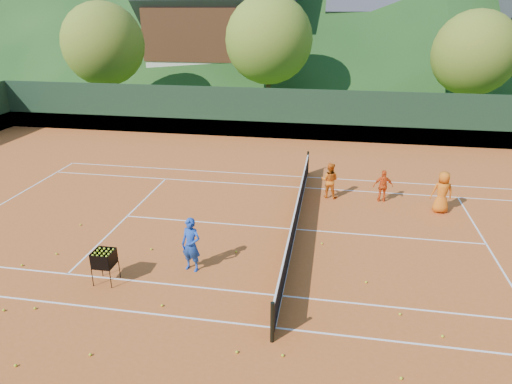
% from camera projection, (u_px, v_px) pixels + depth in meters
% --- Properties ---
extents(ground, '(400.00, 400.00, 0.00)m').
position_uv_depth(ground, '(295.00, 230.00, 16.28)').
color(ground, '#2D571B').
rests_on(ground, ground).
extents(clay_court, '(40.00, 24.00, 0.02)m').
position_uv_depth(clay_court, '(295.00, 230.00, 16.28)').
color(clay_court, '#B7521D').
rests_on(clay_court, ground).
extents(coach, '(0.69, 0.53, 1.69)m').
position_uv_depth(coach, '(191.00, 245.00, 13.47)').
color(coach, '#1A43AD').
rests_on(coach, clay_court).
extents(student_a, '(0.81, 0.68, 1.49)m').
position_uv_depth(student_a, '(329.00, 180.00, 18.76)').
color(student_a, orange).
rests_on(student_a, clay_court).
extents(student_b, '(0.80, 0.38, 1.33)m').
position_uv_depth(student_b, '(383.00, 186.00, 18.39)').
color(student_b, '#E24C14').
rests_on(student_b, clay_court).
extents(student_c, '(0.85, 0.60, 1.64)m').
position_uv_depth(student_c, '(442.00, 192.00, 17.35)').
color(student_c, orange).
rests_on(student_c, clay_court).
extents(tennis_ball_0, '(0.07, 0.07, 0.07)m').
position_uv_depth(tennis_ball_0, '(366.00, 282.00, 13.08)').
color(tennis_ball_0, '#B5D323').
rests_on(tennis_ball_0, clay_court).
extents(tennis_ball_1, '(0.07, 0.07, 0.07)m').
position_uv_depth(tennis_ball_1, '(192.00, 252.00, 14.71)').
color(tennis_ball_1, '#B5D323').
rests_on(tennis_ball_1, clay_court).
extents(tennis_ball_2, '(0.07, 0.07, 0.07)m').
position_uv_depth(tennis_ball_2, '(442.00, 336.00, 10.93)').
color(tennis_ball_2, '#B5D323').
rests_on(tennis_ball_2, clay_court).
extents(tennis_ball_4, '(0.07, 0.07, 0.07)m').
position_uv_depth(tennis_ball_4, '(22.00, 265.00, 13.95)').
color(tennis_ball_4, '#B5D323').
rests_on(tennis_ball_4, clay_court).
extents(tennis_ball_6, '(0.07, 0.07, 0.07)m').
position_uv_depth(tennis_ball_6, '(151.00, 249.00, 14.87)').
color(tennis_ball_6, '#B5D323').
rests_on(tennis_ball_6, clay_court).
extents(tennis_ball_8, '(0.07, 0.07, 0.07)m').
position_uv_depth(tennis_ball_8, '(237.00, 352.00, 10.43)').
color(tennis_ball_8, '#B5D323').
rests_on(tennis_ball_8, clay_court).
extents(tennis_ball_9, '(0.07, 0.07, 0.07)m').
position_uv_depth(tennis_ball_9, '(236.00, 252.00, 14.71)').
color(tennis_ball_9, '#B5D323').
rests_on(tennis_ball_9, clay_court).
extents(tennis_ball_10, '(0.07, 0.07, 0.07)m').
position_uv_depth(tennis_ball_10, '(57.00, 254.00, 14.59)').
color(tennis_ball_10, '#B5D323').
rests_on(tennis_ball_10, clay_court).
extents(tennis_ball_11, '(0.07, 0.07, 0.07)m').
position_uv_depth(tennis_ball_11, '(283.00, 355.00, 10.33)').
color(tennis_ball_11, '#B5D323').
rests_on(tennis_ball_11, clay_court).
extents(tennis_ball_15, '(0.07, 0.07, 0.07)m').
position_uv_depth(tennis_ball_15, '(4.00, 310.00, 11.87)').
color(tennis_ball_15, '#B5D323').
rests_on(tennis_ball_15, clay_court).
extents(tennis_ball_17, '(0.07, 0.07, 0.07)m').
position_uv_depth(tennis_ball_17, '(35.00, 308.00, 11.95)').
color(tennis_ball_17, '#B5D323').
rests_on(tennis_ball_17, clay_court).
extents(tennis_ball_20, '(0.07, 0.07, 0.07)m').
position_uv_depth(tennis_ball_20, '(401.00, 378.00, 9.69)').
color(tennis_ball_20, '#B5D323').
rests_on(tennis_ball_20, clay_court).
extents(tennis_ball_23, '(0.07, 0.07, 0.07)m').
position_uv_depth(tennis_ball_23, '(162.00, 305.00, 12.06)').
color(tennis_ball_23, '#B5D323').
rests_on(tennis_ball_23, clay_court).
extents(tennis_ball_24, '(0.07, 0.07, 0.07)m').
position_uv_depth(tennis_ball_24, '(322.00, 244.00, 15.22)').
color(tennis_ball_24, '#B5D323').
rests_on(tennis_ball_24, clay_court).
extents(tennis_ball_25, '(0.07, 0.07, 0.07)m').
position_uv_depth(tennis_ball_25, '(400.00, 314.00, 11.72)').
color(tennis_ball_25, '#B5D323').
rests_on(tennis_ball_25, clay_court).
extents(tennis_ball_26, '(0.07, 0.07, 0.07)m').
position_uv_depth(tennis_ball_26, '(90.00, 355.00, 10.35)').
color(tennis_ball_26, '#B5D323').
rests_on(tennis_ball_26, clay_court).
extents(tennis_ball_27, '(0.07, 0.07, 0.07)m').
position_uv_depth(tennis_ball_27, '(80.00, 225.00, 16.55)').
color(tennis_ball_27, '#B5D323').
rests_on(tennis_ball_27, clay_court).
extents(tennis_ball_28, '(0.07, 0.07, 0.07)m').
position_uv_depth(tennis_ball_28, '(16.00, 365.00, 10.04)').
color(tennis_ball_28, '#B5D323').
rests_on(tennis_ball_28, clay_court).
extents(court_lines, '(23.83, 11.03, 0.00)m').
position_uv_depth(court_lines, '(296.00, 229.00, 16.27)').
color(court_lines, white).
rests_on(court_lines, clay_court).
extents(tennis_net, '(0.10, 12.07, 1.10)m').
position_uv_depth(tennis_net, '(296.00, 217.00, 16.09)').
color(tennis_net, black).
rests_on(tennis_net, clay_court).
extents(perimeter_fence, '(40.40, 24.24, 3.00)m').
position_uv_depth(perimeter_fence, '(297.00, 197.00, 15.80)').
color(perimeter_fence, black).
rests_on(perimeter_fence, clay_court).
extents(ball_hopper, '(0.57, 0.57, 1.00)m').
position_uv_depth(ball_hopper, '(104.00, 259.00, 12.88)').
color(ball_hopper, black).
rests_on(ball_hopper, clay_court).
extents(chalet_left, '(13.80, 9.93, 12.92)m').
position_uv_depth(chalet_left, '(222.00, 27.00, 43.15)').
color(chalet_left, beige).
rests_on(chalet_left, ground).
extents(chalet_mid, '(12.65, 8.82, 11.45)m').
position_uv_depth(chalet_mid, '(391.00, 34.00, 44.48)').
color(chalet_mid, beige).
rests_on(chalet_mid, ground).
extents(tree_a, '(6.00, 6.00, 7.88)m').
position_uv_depth(tree_a, '(103.00, 44.00, 33.44)').
color(tree_a, '#3D2618').
rests_on(tree_a, ground).
extents(tree_b, '(6.40, 6.40, 8.40)m').
position_uv_depth(tree_b, '(269.00, 40.00, 33.23)').
color(tree_b, '#422B1A').
rests_on(tree_b, ground).
extents(tree_c, '(5.60, 5.60, 7.35)m').
position_uv_depth(tree_c, '(474.00, 53.00, 30.32)').
color(tree_c, '#3D2918').
rests_on(tree_c, ground).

